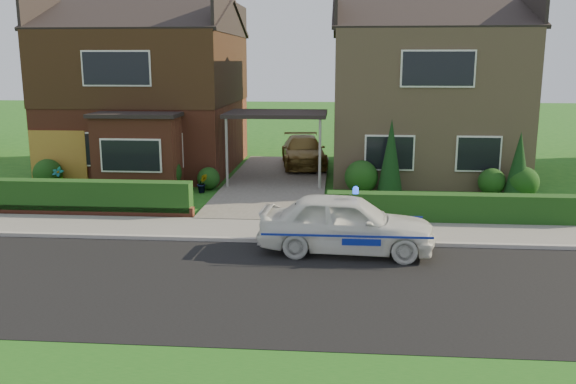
# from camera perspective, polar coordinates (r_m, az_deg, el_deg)

# --- Properties ---
(ground) EXTENTS (120.00, 120.00, 0.00)m
(ground) POSITION_cam_1_polar(r_m,az_deg,el_deg) (13.23, -5.83, -8.52)
(ground) COLOR #195516
(ground) RESTS_ON ground
(road) EXTENTS (60.00, 6.00, 0.02)m
(road) POSITION_cam_1_polar(r_m,az_deg,el_deg) (13.23, -5.83, -8.52)
(road) COLOR black
(road) RESTS_ON ground
(kerb) EXTENTS (60.00, 0.16, 0.12)m
(kerb) POSITION_cam_1_polar(r_m,az_deg,el_deg) (16.07, -3.87, -4.51)
(kerb) COLOR #9E9993
(kerb) RESTS_ON ground
(sidewalk) EXTENTS (60.00, 2.00, 0.10)m
(sidewalk) POSITION_cam_1_polar(r_m,az_deg,el_deg) (17.07, -3.35, -3.54)
(sidewalk) COLOR slate
(sidewalk) RESTS_ON ground
(driveway) EXTENTS (3.80, 12.00, 0.12)m
(driveway) POSITION_cam_1_polar(r_m,az_deg,el_deg) (23.73, -1.04, 0.97)
(driveway) COLOR #666059
(driveway) RESTS_ON ground
(house_left) EXTENTS (7.50, 9.53, 7.25)m
(house_left) POSITION_cam_1_polar(r_m,az_deg,el_deg) (27.32, -12.80, 10.07)
(house_left) COLOR brown
(house_left) RESTS_ON ground
(house_right) EXTENTS (7.50, 8.06, 7.25)m
(house_right) POSITION_cam_1_polar(r_m,az_deg,el_deg) (26.41, 12.41, 9.70)
(house_right) COLOR #9D7F60
(house_right) RESTS_ON ground
(carport_link) EXTENTS (3.80, 3.00, 2.77)m
(carport_link) POSITION_cam_1_polar(r_m,az_deg,el_deg) (23.32, -1.08, 7.22)
(carport_link) COLOR black
(carport_link) RESTS_ON ground
(garage_door) EXTENTS (2.20, 0.10, 2.10)m
(garage_door) POSITION_cam_1_polar(r_m,az_deg,el_deg) (24.79, -20.66, 2.99)
(garage_door) COLOR #976321
(garage_door) RESTS_ON ground
(dwarf_wall) EXTENTS (7.70, 0.25, 0.36)m
(dwarf_wall) POSITION_cam_1_polar(r_m,az_deg,el_deg) (19.78, -19.74, -1.67)
(dwarf_wall) COLOR brown
(dwarf_wall) RESTS_ON ground
(hedge_left) EXTENTS (7.50, 0.55, 0.90)m
(hedge_left) POSITION_cam_1_polar(r_m,az_deg,el_deg) (19.95, -19.53, -2.07)
(hedge_left) COLOR #153B12
(hedge_left) RESTS_ON ground
(hedge_right) EXTENTS (7.50, 0.55, 0.80)m
(hedge_right) POSITION_cam_1_polar(r_m,az_deg,el_deg) (18.45, 15.38, -2.92)
(hedge_right) COLOR #153B12
(hedge_right) RESTS_ON ground
(shrub_left_far) EXTENTS (1.08, 1.08, 1.08)m
(shrub_left_far) POSITION_cam_1_polar(r_m,az_deg,el_deg) (24.57, -21.56, 1.64)
(shrub_left_far) COLOR #153B12
(shrub_left_far) RESTS_ON ground
(shrub_left_mid) EXTENTS (1.32, 1.32, 1.32)m
(shrub_left_mid) POSITION_cam_1_polar(r_m,az_deg,el_deg) (22.74, -11.57, 1.77)
(shrub_left_mid) COLOR #153B12
(shrub_left_mid) RESTS_ON ground
(shrub_left_near) EXTENTS (0.84, 0.84, 0.84)m
(shrub_left_near) POSITION_cam_1_polar(r_m,az_deg,el_deg) (22.67, -7.45, 1.27)
(shrub_left_near) COLOR #153B12
(shrub_left_near) RESTS_ON ground
(shrub_right_near) EXTENTS (1.20, 1.20, 1.20)m
(shrub_right_near) POSITION_cam_1_polar(r_m,az_deg,el_deg) (21.96, 6.87, 1.41)
(shrub_right_near) COLOR #153B12
(shrub_right_near) RESTS_ON ground
(shrub_right_mid) EXTENTS (0.96, 0.96, 0.96)m
(shrub_right_mid) POSITION_cam_1_polar(r_m,az_deg,el_deg) (22.73, 18.52, 0.92)
(shrub_right_mid) COLOR #153B12
(shrub_right_mid) RESTS_ON ground
(shrub_right_far) EXTENTS (1.08, 1.08, 1.08)m
(shrub_right_far) POSITION_cam_1_polar(r_m,az_deg,el_deg) (22.70, 21.16, 0.87)
(shrub_right_far) COLOR #153B12
(shrub_right_far) RESTS_ON ground
(conifer_a) EXTENTS (0.90, 0.90, 2.60)m
(conifer_a) POSITION_cam_1_polar(r_m,az_deg,el_deg) (21.71, 9.58, 3.08)
(conifer_a) COLOR black
(conifer_a) RESTS_ON ground
(conifer_b) EXTENTS (0.90, 0.90, 2.20)m
(conifer_b) POSITION_cam_1_polar(r_m,az_deg,el_deg) (22.55, 20.78, 2.27)
(conifer_b) COLOR black
(conifer_b) RESTS_ON ground
(police_car) EXTENTS (3.97, 4.42, 1.64)m
(police_car) POSITION_cam_1_polar(r_m,az_deg,el_deg) (15.09, 5.50, -2.97)
(police_car) COLOR silver
(police_car) RESTS_ON ground
(driveway_car) EXTENTS (2.37, 4.68, 1.30)m
(driveway_car) POSITION_cam_1_polar(r_m,az_deg,el_deg) (26.90, 1.45, 3.83)
(driveway_car) COLOR brown
(driveway_car) RESTS_ON driveway
(potted_plant_a) EXTENTS (0.47, 0.33, 0.85)m
(potted_plant_a) POSITION_cam_1_polar(r_m,az_deg,el_deg) (23.87, -20.68, 1.14)
(potted_plant_a) COLOR gray
(potted_plant_a) RESTS_ON ground
(potted_plant_b) EXTENTS (0.47, 0.43, 0.68)m
(potted_plant_b) POSITION_cam_1_polar(r_m,az_deg,el_deg) (22.14, -8.01, 0.78)
(potted_plant_b) COLOR gray
(potted_plant_b) RESTS_ON ground
(potted_plant_c) EXTENTS (0.53, 0.53, 0.72)m
(potted_plant_c) POSITION_cam_1_polar(r_m,az_deg,el_deg) (20.19, -17.13, -0.69)
(potted_plant_c) COLOR gray
(potted_plant_c) RESTS_ON ground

